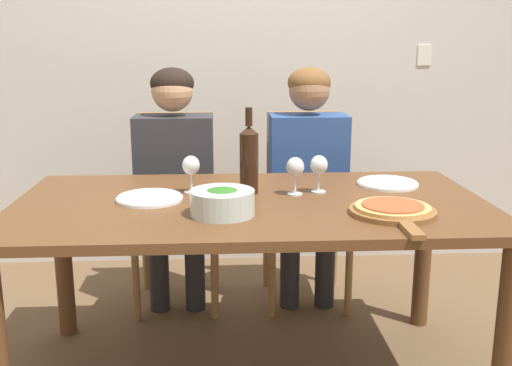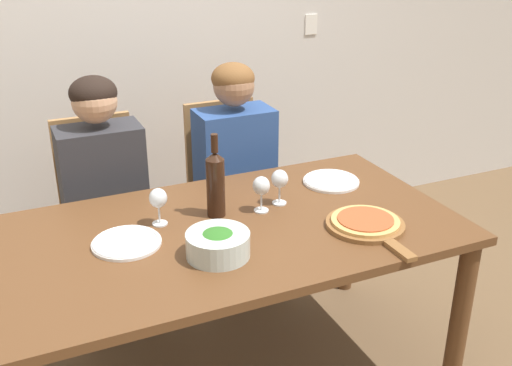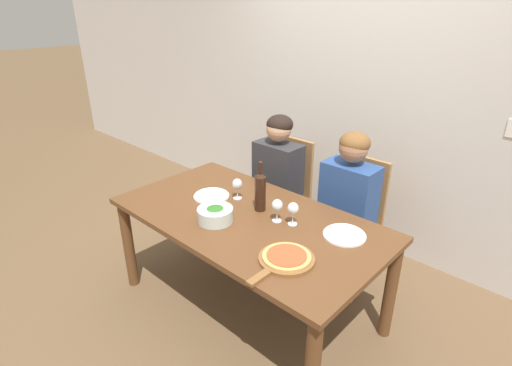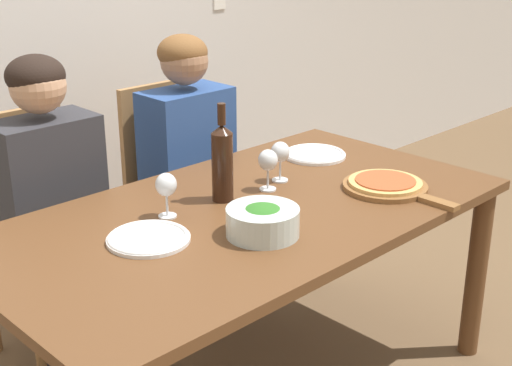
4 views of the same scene
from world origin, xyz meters
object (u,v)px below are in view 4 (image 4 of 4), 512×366
(person_man, at_px, (190,148))
(wine_glass_centre, at_px, (268,162))
(wine_glass_left, at_px, (166,187))
(chair_left, at_px, (41,231))
(pizza_on_board, at_px, (387,185))
(dinner_plate_right, at_px, (315,154))
(dinner_plate_left, at_px, (148,238))
(broccoli_bowl, at_px, (263,221))
(wine_bottle, at_px, (222,161))
(wine_glass_right, at_px, (280,154))
(chair_right, at_px, (175,189))
(person_woman, at_px, (51,186))

(person_man, relative_size, wine_glass_centre, 8.01)
(person_man, xyz_separation_m, wine_glass_left, (-0.55, -0.56, 0.12))
(chair_left, height_order, wine_glass_centre, chair_left)
(pizza_on_board, distance_m, wine_glass_centre, 0.44)
(chair_left, distance_m, wine_glass_centre, 0.96)
(dinner_plate_right, bearing_deg, dinner_plate_left, -169.11)
(dinner_plate_right, bearing_deg, broccoli_bowl, -150.28)
(wine_glass_left, bearing_deg, broccoli_bowl, -68.93)
(dinner_plate_right, bearing_deg, wine_glass_centre, -161.72)
(dinner_plate_left, distance_m, dinner_plate_right, 0.99)
(chair_left, height_order, wine_glass_left, chair_left)
(chair_left, distance_m, wine_bottle, 0.85)
(wine_glass_left, relative_size, wine_glass_centre, 1.00)
(wine_glass_left, bearing_deg, wine_glass_right, -2.42)
(chair_left, height_order, pizza_on_board, chair_left)
(wine_glass_left, distance_m, wine_glass_centre, 0.41)
(chair_right, bearing_deg, pizza_on_board, -80.73)
(person_man, height_order, wine_glass_centre, person_man)
(wine_glass_centre, bearing_deg, wine_bottle, 167.46)
(chair_left, bearing_deg, dinner_plate_right, -32.73)
(wine_glass_left, bearing_deg, dinner_plate_right, 5.57)
(chair_left, bearing_deg, chair_right, 0.00)
(wine_bottle, relative_size, wine_glass_right, 2.26)
(broccoli_bowl, bearing_deg, wine_glass_centre, 42.43)
(person_woman, distance_m, person_man, 0.66)
(person_man, distance_m, wine_glass_centre, 0.64)
(chair_right, height_order, wine_glass_right, chair_right)
(person_man, relative_size, wine_glass_left, 8.01)
(dinner_plate_left, height_order, pizza_on_board, pizza_on_board)
(wine_glass_left, relative_size, wine_glass_right, 1.00)
(wine_bottle, distance_m, pizza_on_board, 0.61)
(dinner_plate_left, bearing_deg, chair_right, 48.00)
(wine_bottle, height_order, wine_glass_left, wine_bottle)
(chair_left, relative_size, broccoli_bowl, 4.30)
(chair_right, height_order, dinner_plate_left, chair_right)
(wine_bottle, relative_size, wine_glass_centre, 2.26)
(person_woman, height_order, wine_glass_centre, person_woman)
(broccoli_bowl, xyz_separation_m, dinner_plate_right, (0.69, 0.40, -0.04))
(dinner_plate_right, xyz_separation_m, pizza_on_board, (-0.10, -0.43, 0.01))
(wine_glass_left, xyz_separation_m, wine_glass_centre, (0.41, -0.06, 0.00))
(chair_right, xyz_separation_m, wine_bottle, (-0.32, -0.69, 0.37))
(person_man, bearing_deg, pizza_on_board, -79.56)
(person_woman, xyz_separation_m, wine_bottle, (0.34, -0.57, 0.16))
(wine_bottle, xyz_separation_m, wine_glass_right, (0.28, -0.01, -0.04))
(chair_right, relative_size, person_woman, 0.80)
(chair_left, relative_size, dinner_plate_left, 3.84)
(person_woman, xyz_separation_m, broccoli_bowl, (0.23, -0.87, 0.06))
(pizza_on_board, bearing_deg, dinner_plate_right, 77.06)
(pizza_on_board, xyz_separation_m, wine_glass_right, (-0.21, 0.33, 0.09))
(chair_right, distance_m, person_woman, 0.71)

